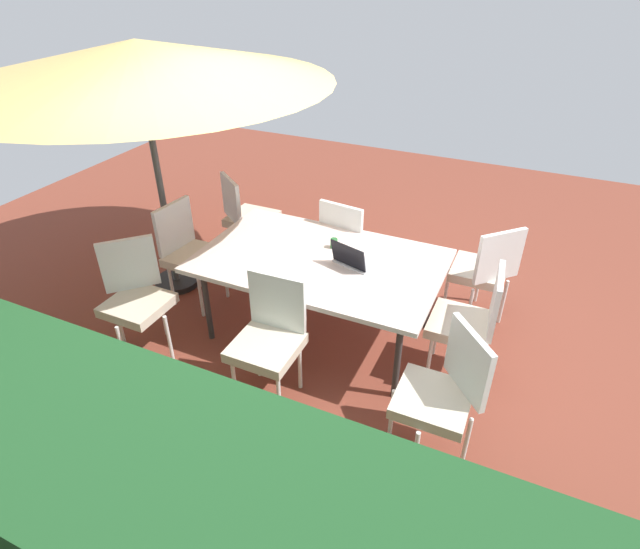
{
  "coord_description": "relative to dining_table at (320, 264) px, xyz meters",
  "views": [
    {
      "loc": [
        -1.49,
        3.27,
        2.9
      ],
      "look_at": [
        0.0,
        0.0,
        0.61
      ],
      "focal_mm": 28.76,
      "sensor_mm": 36.0,
      "label": 1
    }
  ],
  "objects": [
    {
      "name": "laptop",
      "position": [
        -0.28,
        -0.02,
        0.09
      ],
      "size": [
        0.38,
        0.33,
        0.21
      ],
      "rotation": [
        0.0,
        0.0,
        -0.28
      ],
      "color": "#B7B7BC",
      "rests_on": "dining_table"
    },
    {
      "name": "chair_east",
      "position": [
        1.32,
        0.03,
        -0.16
      ],
      "size": [
        0.48,
        0.47,
        0.98
      ],
      "rotation": [
        0.0,
        0.0,
        4.61
      ],
      "color": "beige",
      "rests_on": "ground_plane"
    },
    {
      "name": "chair_southwest",
      "position": [
        -1.23,
        -0.77,
        -0.16
      ],
      "size": [
        0.59,
        0.59,
        0.98
      ],
      "rotation": [
        0.0,
        0.0,
        0.8
      ],
      "color": "beige",
      "rests_on": "ground_plane"
    },
    {
      "name": "chair_northwest",
      "position": [
        -1.23,
        0.84,
        -0.16
      ],
      "size": [
        0.59,
        0.59,
        0.98
      ],
      "rotation": [
        0.0,
        0.0,
        2.29
      ],
      "color": "beige",
      "rests_on": "ground_plane"
    },
    {
      "name": "chair_southeast",
      "position": [
        1.23,
        -0.83,
        -0.16
      ],
      "size": [
        0.58,
        0.58,
        0.98
      ],
      "rotation": [
        0.0,
        0.0,
        5.64
      ],
      "color": "beige",
      "rests_on": "ground_plane"
    },
    {
      "name": "dining_table",
      "position": [
        0.0,
        0.0,
        0.0
      ],
      "size": [
        1.98,
        1.24,
        0.76
      ],
      "color": "silver",
      "rests_on": "ground_plane"
    },
    {
      "name": "chair_north",
      "position": [
        0.03,
        0.81,
        -0.16
      ],
      "size": [
        0.46,
        0.47,
        0.98
      ],
      "rotation": [
        0.0,
        0.0,
        3.18
      ],
      "color": "beige",
      "rests_on": "ground_plane"
    },
    {
      "name": "chair_west",
      "position": [
        -1.25,
        0.02,
        -0.16
      ],
      "size": [
        0.48,
        0.47,
        0.98
      ],
      "rotation": [
        0.0,
        0.0,
        1.66
      ],
      "color": "beige",
      "rests_on": "ground_plane"
    },
    {
      "name": "hedge_row",
      "position": [
        0.0,
        2.41,
        -0.04
      ],
      "size": [
        6.3,
        0.9,
        1.34
      ],
      "primitive_type": "cube",
      "color": "#1E4C23",
      "rests_on": "ground_plane"
    },
    {
      "name": "chair_northeast",
      "position": [
        1.27,
        0.81,
        -0.16
      ],
      "size": [
        0.59,
        0.59,
        0.98
      ],
      "rotation": [
        0.0,
        0.0,
        3.95
      ],
      "color": "beige",
      "rests_on": "ground_plane"
    },
    {
      "name": "ground_plane",
      "position": [
        0.0,
        0.0,
        -0.73
      ],
      "size": [
        10.0,
        10.0,
        0.02
      ],
      "primitive_type": "cube",
      "color": "brown"
    },
    {
      "name": "cup",
      "position": [
        -0.03,
        -0.22,
        0.09
      ],
      "size": [
        0.06,
        0.06,
        0.08
      ],
      "primitive_type": "cylinder",
      "color": "#286B33",
      "rests_on": "dining_table"
    },
    {
      "name": "chair_south",
      "position": [
        0.05,
        -0.75,
        -0.16
      ],
      "size": [
        0.48,
        0.49,
        0.98
      ],
      "rotation": [
        0.0,
        0.0,
        -0.13
      ],
      "color": "beige",
      "rests_on": "ground_plane"
    },
    {
      "name": "patio_umbrella",
      "position": [
        1.66,
        -0.11,
        1.42
      ],
      "size": [
        3.2,
        3.2,
        2.31
      ],
      "color": "#4C4C4C",
      "rests_on": "ground_plane"
    }
  ]
}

